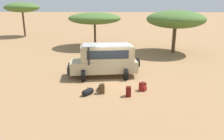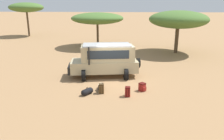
{
  "view_description": "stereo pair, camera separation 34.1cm",
  "coord_description": "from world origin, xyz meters",
  "px_view_note": "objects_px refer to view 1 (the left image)",
  "views": [
    {
      "loc": [
        0.92,
        -14.7,
        5.18
      ],
      "look_at": [
        -0.1,
        -0.71,
        1.0
      ],
      "focal_mm": 35.0,
      "sensor_mm": 36.0,
      "label": 1
    },
    {
      "loc": [
        1.26,
        -14.67,
        5.18
      ],
      "look_at": [
        -0.1,
        -0.71,
        1.0
      ],
      "focal_mm": 35.0,
      "sensor_mm": 36.0,
      "label": 2
    }
  ],
  "objects_px": {
    "safari_vehicle": "(105,59)",
    "duffel_bag_soft_canvas": "(88,92)",
    "acacia_tree_centre_back": "(176,19)",
    "acacia_tree_far_left": "(22,8)",
    "backpack_cluster_center": "(128,92)",
    "backpack_near_rear_wheel": "(143,87)",
    "acacia_tree_left_mid": "(95,18)",
    "duffel_bag_low_black_case": "(101,87)",
    "backpack_beside_front_wheel": "(102,89)"
  },
  "relations": [
    {
      "from": "acacia_tree_left_mid",
      "to": "acacia_tree_centre_back",
      "type": "height_order",
      "value": "acacia_tree_centre_back"
    },
    {
      "from": "backpack_cluster_center",
      "to": "acacia_tree_centre_back",
      "type": "xyz_separation_m",
      "value": [
        5.05,
        12.84,
        3.4
      ]
    },
    {
      "from": "acacia_tree_far_left",
      "to": "acacia_tree_centre_back",
      "type": "bearing_deg",
      "value": -27.12
    },
    {
      "from": "acacia_tree_far_left",
      "to": "acacia_tree_centre_back",
      "type": "relative_size",
      "value": 0.84
    },
    {
      "from": "duffel_bag_low_black_case",
      "to": "acacia_tree_centre_back",
      "type": "distance_m",
      "value": 14.14
    },
    {
      "from": "duffel_bag_low_black_case",
      "to": "duffel_bag_soft_canvas",
      "type": "relative_size",
      "value": 1.16
    },
    {
      "from": "backpack_beside_front_wheel",
      "to": "duffel_bag_low_black_case",
      "type": "height_order",
      "value": "backpack_beside_front_wheel"
    },
    {
      "from": "safari_vehicle",
      "to": "backpack_beside_front_wheel",
      "type": "relative_size",
      "value": 9.21
    },
    {
      "from": "duffel_bag_soft_canvas",
      "to": "acacia_tree_left_mid",
      "type": "xyz_separation_m",
      "value": [
        -1.87,
        15.73,
        3.4
      ]
    },
    {
      "from": "acacia_tree_left_mid",
      "to": "acacia_tree_far_left",
      "type": "bearing_deg",
      "value": 146.99
    },
    {
      "from": "safari_vehicle",
      "to": "duffel_bag_low_black_case",
      "type": "relative_size",
      "value": 5.92
    },
    {
      "from": "duffel_bag_soft_canvas",
      "to": "acacia_tree_far_left",
      "type": "distance_m",
      "value": 29.28
    },
    {
      "from": "safari_vehicle",
      "to": "backpack_beside_front_wheel",
      "type": "bearing_deg",
      "value": -87.35
    },
    {
      "from": "safari_vehicle",
      "to": "backpack_cluster_center",
      "type": "distance_m",
      "value": 4.24
    },
    {
      "from": "backpack_beside_front_wheel",
      "to": "duffel_bag_soft_canvas",
      "type": "height_order",
      "value": "backpack_beside_front_wheel"
    },
    {
      "from": "backpack_beside_front_wheel",
      "to": "safari_vehicle",
      "type": "bearing_deg",
      "value": 92.65
    },
    {
      "from": "backpack_near_rear_wheel",
      "to": "acacia_tree_centre_back",
      "type": "bearing_deg",
      "value": 70.71
    },
    {
      "from": "backpack_beside_front_wheel",
      "to": "acacia_tree_left_mid",
      "type": "relative_size",
      "value": 0.09
    },
    {
      "from": "acacia_tree_far_left",
      "to": "duffel_bag_soft_canvas",
      "type": "bearing_deg",
      "value": -57.91
    },
    {
      "from": "duffel_bag_soft_canvas",
      "to": "backpack_near_rear_wheel",
      "type": "bearing_deg",
      "value": 15.37
    },
    {
      "from": "acacia_tree_far_left",
      "to": "acacia_tree_left_mid",
      "type": "height_order",
      "value": "acacia_tree_far_left"
    },
    {
      "from": "backpack_near_rear_wheel",
      "to": "acacia_tree_far_left",
      "type": "bearing_deg",
      "value": 128.4
    },
    {
      "from": "duffel_bag_low_black_case",
      "to": "duffel_bag_soft_canvas",
      "type": "height_order",
      "value": "duffel_bag_soft_canvas"
    },
    {
      "from": "duffel_bag_low_black_case",
      "to": "acacia_tree_far_left",
      "type": "distance_m",
      "value": 28.93
    },
    {
      "from": "backpack_cluster_center",
      "to": "acacia_tree_centre_back",
      "type": "relative_size",
      "value": 0.09
    },
    {
      "from": "duffel_bag_low_black_case",
      "to": "acacia_tree_left_mid",
      "type": "xyz_separation_m",
      "value": [
        -2.59,
        14.85,
        3.4
      ]
    },
    {
      "from": "backpack_near_rear_wheel",
      "to": "acacia_tree_far_left",
      "type": "height_order",
      "value": "acacia_tree_far_left"
    },
    {
      "from": "safari_vehicle",
      "to": "backpack_cluster_center",
      "type": "height_order",
      "value": "safari_vehicle"
    },
    {
      "from": "safari_vehicle",
      "to": "backpack_near_rear_wheel",
      "type": "xyz_separation_m",
      "value": [
        2.66,
        -2.76,
        -1.04
      ]
    },
    {
      "from": "backpack_cluster_center",
      "to": "duffel_bag_soft_canvas",
      "type": "bearing_deg",
      "value": 178.85
    },
    {
      "from": "acacia_tree_far_left",
      "to": "backpack_near_rear_wheel",
      "type": "bearing_deg",
      "value": -51.6
    },
    {
      "from": "backpack_near_rear_wheel",
      "to": "acacia_tree_left_mid",
      "type": "distance_m",
      "value": 16.05
    },
    {
      "from": "acacia_tree_far_left",
      "to": "backpack_beside_front_wheel",
      "type": "bearing_deg",
      "value": -56.22
    },
    {
      "from": "safari_vehicle",
      "to": "duffel_bag_soft_canvas",
      "type": "relative_size",
      "value": 6.86
    },
    {
      "from": "acacia_tree_left_mid",
      "to": "backpack_cluster_center",
      "type": "bearing_deg",
      "value": -74.73
    },
    {
      "from": "duffel_bag_soft_canvas",
      "to": "acacia_tree_far_left",
      "type": "bearing_deg",
      "value": 122.09
    },
    {
      "from": "backpack_cluster_center",
      "to": "duffel_bag_soft_canvas",
      "type": "xyz_separation_m",
      "value": [
        -2.43,
        0.05,
        -0.11
      ]
    },
    {
      "from": "duffel_bag_low_black_case",
      "to": "acacia_tree_far_left",
      "type": "bearing_deg",
      "value": 124.24
    },
    {
      "from": "backpack_beside_front_wheel",
      "to": "acacia_tree_left_mid",
      "type": "distance_m",
      "value": 16.01
    },
    {
      "from": "safari_vehicle",
      "to": "backpack_near_rear_wheel",
      "type": "height_order",
      "value": "safari_vehicle"
    },
    {
      "from": "backpack_cluster_center",
      "to": "acacia_tree_far_left",
      "type": "distance_m",
      "value": 30.65
    },
    {
      "from": "safari_vehicle",
      "to": "duffel_bag_low_black_case",
      "type": "xyz_separation_m",
      "value": [
        0.04,
        -2.79,
        -1.11
      ]
    },
    {
      "from": "acacia_tree_centre_back",
      "to": "safari_vehicle",
      "type": "bearing_deg",
      "value": -126.78
    },
    {
      "from": "acacia_tree_centre_back",
      "to": "duffel_bag_low_black_case",
      "type": "bearing_deg",
      "value": -119.62
    },
    {
      "from": "safari_vehicle",
      "to": "acacia_tree_far_left",
      "type": "height_order",
      "value": "acacia_tree_far_left"
    },
    {
      "from": "duffel_bag_soft_canvas",
      "to": "acacia_tree_left_mid",
      "type": "height_order",
      "value": "acacia_tree_left_mid"
    },
    {
      "from": "acacia_tree_centre_back",
      "to": "acacia_tree_far_left",
      "type": "bearing_deg",
      "value": 152.88
    },
    {
      "from": "safari_vehicle",
      "to": "acacia_tree_far_left",
      "type": "relative_size",
      "value": 0.96
    },
    {
      "from": "duffel_bag_low_black_case",
      "to": "backpack_beside_front_wheel",
      "type": "bearing_deg",
      "value": -79.01
    },
    {
      "from": "duffel_bag_low_black_case",
      "to": "acacia_tree_centre_back",
      "type": "bearing_deg",
      "value": 60.38
    }
  ]
}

